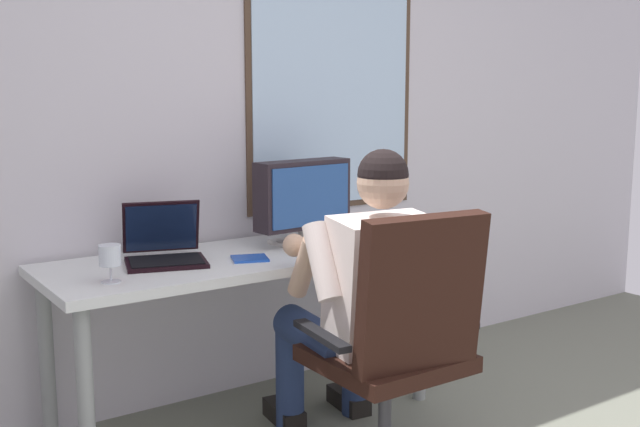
# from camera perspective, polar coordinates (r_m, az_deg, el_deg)

# --- Properties ---
(wall_rear) EXTENTS (5.93, 0.08, 2.73)m
(wall_rear) POSITION_cam_1_polar(r_m,az_deg,el_deg) (3.63, -4.78, 8.30)
(wall_rear) COLOR silver
(wall_rear) RESTS_ON ground
(desk) EXTENTS (1.68, 0.63, 0.74)m
(desk) POSITION_cam_1_polar(r_m,az_deg,el_deg) (3.27, -5.54, -4.56)
(desk) COLOR gray
(desk) RESTS_ON ground
(office_chair) EXTENTS (0.63, 0.62, 1.01)m
(office_chair) POSITION_cam_1_polar(r_m,az_deg,el_deg) (2.78, 6.14, -8.85)
(office_chair) COLOR black
(office_chair) RESTS_ON ground
(person_seated) EXTENTS (0.56, 0.81, 1.21)m
(person_seated) POSITION_cam_1_polar(r_m,az_deg,el_deg) (2.98, 3.16, -6.20)
(person_seated) COLOR navy
(person_seated) RESTS_ON ground
(crt_monitor) EXTENTS (0.46, 0.22, 0.37)m
(crt_monitor) POSITION_cam_1_polar(r_m,az_deg,el_deg) (3.40, -1.27, 1.24)
(crt_monitor) COLOR beige
(crt_monitor) RESTS_ON desk
(laptop) EXTENTS (0.39, 0.40, 0.23)m
(laptop) POSITION_cam_1_polar(r_m,az_deg,el_deg) (3.16, -11.51, -2.35)
(laptop) COLOR black
(laptop) RESTS_ON desk
(wine_glass) EXTENTS (0.08, 0.08, 0.14)m
(wine_glass) POSITION_cam_1_polar(r_m,az_deg,el_deg) (2.85, -15.31, -3.17)
(wine_glass) COLOR silver
(wine_glass) RESTS_ON desk
(cd_case) EXTENTS (0.18, 0.17, 0.01)m
(cd_case) POSITION_cam_1_polar(r_m,az_deg,el_deg) (3.13, -5.23, -3.34)
(cd_case) COLOR blue
(cd_case) RESTS_ON desk
(coffee_mug) EXTENTS (0.08, 0.08, 0.10)m
(coffee_mug) POSITION_cam_1_polar(r_m,az_deg,el_deg) (3.50, 4.59, -1.22)
(coffee_mug) COLOR silver
(coffee_mug) RESTS_ON desk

